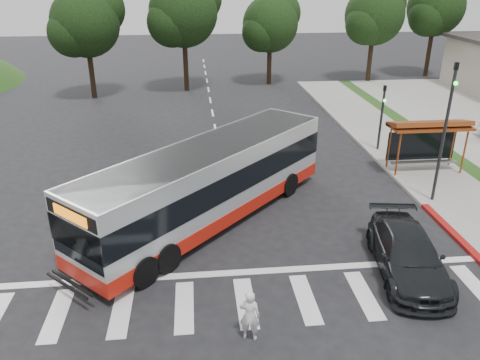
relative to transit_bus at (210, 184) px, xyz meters
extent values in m
plane|color=black|center=(0.87, -0.80, -1.69)|extent=(140.00, 140.00, 0.00)
cube|color=gray|center=(11.87, 7.20, -1.63)|extent=(4.00, 40.00, 0.12)
cube|color=#9E9991|center=(9.87, 7.20, -1.61)|extent=(0.30, 40.00, 0.15)
cube|color=maroon|center=(9.87, -2.80, -1.61)|extent=(0.32, 6.00, 0.15)
cube|color=silver|center=(0.87, -5.80, -1.68)|extent=(18.00, 2.60, 0.01)
cylinder|color=#8E3D17|center=(9.87, 3.60, -0.42)|extent=(0.10, 0.10, 2.30)
cylinder|color=#8E3D17|center=(13.47, 3.60, -0.42)|extent=(0.10, 0.10, 2.30)
cylinder|color=#8E3D17|center=(9.87, 4.80, -0.42)|extent=(0.10, 0.10, 2.30)
cylinder|color=#8E3D17|center=(13.47, 4.80, -0.42)|extent=(0.10, 0.10, 2.30)
cube|color=#8E3D17|center=(11.67, 4.20, 0.88)|extent=(4.20, 1.60, 0.12)
cube|color=#8E3D17|center=(11.67, 4.25, 1.03)|extent=(4.20, 1.32, 0.51)
cube|color=black|center=(11.67, 4.80, -0.37)|extent=(3.80, 0.06, 1.60)
cube|color=gray|center=(11.67, 4.20, -1.12)|extent=(3.60, 0.40, 0.08)
cylinder|color=black|center=(10.47, 0.70, 1.56)|extent=(0.14, 0.14, 6.50)
imported|color=black|center=(10.47, 0.70, 4.31)|extent=(0.16, 0.20, 1.00)
sphere|color=#19E533|center=(10.47, 0.52, 3.96)|extent=(0.18, 0.18, 0.18)
cylinder|color=black|center=(10.47, 7.70, 0.31)|extent=(0.14, 0.14, 4.00)
imported|color=black|center=(10.47, 7.70, 1.81)|extent=(0.16, 0.20, 1.00)
sphere|color=#19E533|center=(10.47, 7.52, 1.46)|extent=(0.18, 0.18, 0.18)
cylinder|color=black|center=(16.87, 27.20, 0.61)|extent=(0.44, 0.44, 4.40)
sphere|color=black|center=(16.87, 27.20, 4.61)|extent=(5.60, 5.60, 5.60)
sphere|color=black|center=(17.99, 28.04, 5.61)|extent=(4.20, 4.20, 4.20)
sphere|color=black|center=(15.89, 26.50, 3.91)|extent=(3.92, 3.92, 3.92)
cylinder|color=black|center=(23.87, 29.20, 0.73)|extent=(0.44, 0.44, 4.84)
sphere|color=black|center=(23.87, 29.20, 5.13)|extent=(5.60, 5.60, 5.60)
sphere|color=black|center=(22.89, 28.50, 4.36)|extent=(3.92, 3.92, 3.92)
cylinder|color=black|center=(-1.13, 25.20, 0.73)|extent=(0.44, 0.44, 4.84)
sphere|color=black|center=(-1.13, 25.20, 5.13)|extent=(6.00, 6.00, 6.00)
sphere|color=black|center=(-2.18, 24.45, 4.36)|extent=(4.20, 4.20, 4.20)
cylinder|color=black|center=(6.87, 27.20, 0.29)|extent=(0.44, 0.44, 3.96)
sphere|color=black|center=(6.87, 27.20, 3.89)|extent=(5.20, 5.20, 5.20)
sphere|color=black|center=(7.91, 27.98, 4.79)|extent=(3.90, 3.90, 3.90)
sphere|color=black|center=(5.96, 26.55, 3.26)|extent=(3.64, 3.64, 3.64)
cylinder|color=black|center=(-9.13, 23.20, 0.51)|extent=(0.44, 0.44, 4.40)
sphere|color=black|center=(-9.13, 23.20, 4.51)|extent=(5.60, 5.60, 5.60)
sphere|color=black|center=(-8.01, 24.04, 5.51)|extent=(4.20, 4.20, 4.20)
sphere|color=black|center=(-10.11, 22.50, 3.81)|extent=(3.92, 3.92, 3.92)
imported|color=silver|center=(0.81, -7.42, -0.86)|extent=(0.70, 0.56, 1.67)
imported|color=black|center=(6.79, -4.70, -0.92)|extent=(2.92, 5.55, 1.54)
camera|label=1|loc=(-0.56, -18.11, 8.18)|focal=35.00mm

